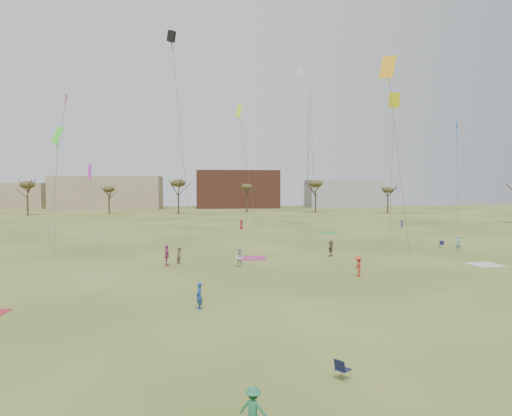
{
  "coord_description": "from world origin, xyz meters",
  "views": [
    {
      "loc": [
        -4.59,
        -32.45,
        7.86
      ],
      "look_at": [
        0.0,
        12.0,
        5.5
      ],
      "focal_mm": 32.91,
      "sensor_mm": 36.0,
      "label": 1
    }
  ],
  "objects": [
    {
      "name": "flyer_far_b",
      "position": [
        1.15,
        47.6,
        0.81
      ],
      "size": [
        0.88,
        0.94,
        1.62
      ],
      "primitive_type": "imported",
      "rotation": [
        0.0,
        0.0,
        0.95
      ],
      "color": "maroon",
      "rests_on": "ground"
    },
    {
      "name": "flyer_near_center",
      "position": [
        -3.19,
        -18.0,
        0.71
      ],
      "size": [
        1.05,
        0.87,
        1.42
      ],
      "primitive_type": "imported",
      "rotation": [
        0.0,
        0.0,
        2.69
      ],
      "color": "#25714B",
      "rests_on": "ground"
    },
    {
      "name": "building_brick",
      "position": [
        5.0,
        120.0,
        6.0
      ],
      "size": [
        26.0,
        16.0,
        12.0
      ],
      "primitive_type": "cube",
      "color": "brown",
      "rests_on": "ground"
    },
    {
      "name": "camp_chair_center",
      "position": [
        0.74,
        -14.54,
        0.26
      ],
      "size": [
        0.74,
        0.73,
        0.87
      ],
      "rotation": [
        0.0,
        0.0,
        2.23
      ],
      "color": "#151A3A",
      "rests_on": "ground"
    },
    {
      "name": "spectator_fore_b",
      "position": [
        -7.33,
        13.66,
        0.81
      ],
      "size": [
        0.9,
        0.98,
        1.61
      ],
      "primitive_type": "imported",
      "rotation": [
        0.0,
        0.0,
        1.1
      ],
      "color": "#93705E",
      "rests_on": "ground"
    },
    {
      "name": "flyer_mid_c",
      "position": [
        24.25,
        18.83,
        0.89
      ],
      "size": [
        0.67,
        0.46,
        1.78
      ],
      "primitive_type": "imported",
      "rotation": [
        0.0,
        0.0,
        3.19
      ],
      "color": "#62A1A3",
      "rests_on": "ground"
    },
    {
      "name": "ground",
      "position": [
        0.0,
        0.0,
        0.0
      ],
      "size": [
        260.0,
        260.0,
        0.0
      ],
      "primitive_type": "plane",
      "color": "#425319",
      "rests_on": "ground"
    },
    {
      "name": "building_grey",
      "position": [
        40.0,
        118.0,
        4.5
      ],
      "size": [
        24.0,
        12.0,
        9.0
      ],
      "primitive_type": "cube",
      "color": "gray",
      "rests_on": "ground"
    },
    {
      "name": "blanket_cream",
      "position": [
        22.01,
        9.93,
        0.0
      ],
      "size": [
        3.02,
        3.02,
        0.03
      ],
      "primitive_type": "cube",
      "rotation": [
        0.0,
        0.0,
        1.65
      ],
      "color": "beige",
      "rests_on": "ground"
    },
    {
      "name": "spectator_mid_d",
      "position": [
        -8.49,
        12.38,
        0.99
      ],
      "size": [
        0.54,
        1.18,
        1.98
      ],
      "primitive_type": "imported",
      "rotation": [
        0.0,
        0.0,
        1.62
      ],
      "color": "#AC487D",
      "rests_on": "ground"
    },
    {
      "name": "spectator_fore_c",
      "position": [
        8.58,
        16.65,
        0.87
      ],
      "size": [
        0.96,
        1.69,
        1.73
      ],
      "primitive_type": "imported",
      "rotation": [
        0.0,
        0.0,
        4.41
      ],
      "color": "brown",
      "rests_on": "ground"
    },
    {
      "name": "building_tan_west",
      "position": [
        -65.0,
        122.0,
        4.0
      ],
      "size": [
        20.0,
        12.0,
        8.0
      ],
      "primitive_type": "cube",
      "color": "#937F60",
      "rests_on": "ground"
    },
    {
      "name": "flyer_near_right",
      "position": [
        -5.16,
        -3.35,
        0.84
      ],
      "size": [
        0.58,
        0.71,
        1.68
      ],
      "primitive_type": "imported",
      "rotation": [
        0.0,
        0.0,
        5.04
      ],
      "color": "#204194",
      "rests_on": "ground"
    },
    {
      "name": "kites_aloft",
      "position": [
        0.98,
        32.89,
        21.85
      ],
      "size": [
        73.37,
        51.35,
        27.76
      ],
      "color": "teal",
      "rests_on": "ground"
    },
    {
      "name": "spectator_mid_e",
      "position": [
        -1.63,
        11.15,
        0.89
      ],
      "size": [
        1.04,
        0.93,
        1.78
      ],
      "primitive_type": "imported",
      "rotation": [
        0.0,
        0.0,
        5.94
      ],
      "color": "silver",
      "rests_on": "ground"
    },
    {
      "name": "tree_line",
      "position": [
        -2.85,
        79.12,
        7.09
      ],
      "size": [
        117.44,
        49.32,
        8.91
      ],
      "color": "#3A2B1E",
      "rests_on": "ground"
    },
    {
      "name": "blanket_olive",
      "position": [
        14.39,
        39.68,
        0.0
      ],
      "size": [
        3.83,
        3.83,
        0.03
      ],
      "primitive_type": "cube",
      "rotation": [
        0.0,
        0.0,
        1.24
      ],
      "color": "green",
      "rests_on": "ground"
    },
    {
      "name": "camp_chair_right",
      "position": [
        23.61,
        21.48,
        0.26
      ],
      "size": [
        0.73,
        0.74,
        0.87
      ],
      "rotation": [
        0.0,
        0.0,
        5.61
      ],
      "color": "#16153A",
      "rests_on": "ground"
    },
    {
      "name": "blanket_plum",
      "position": [
        -0.05,
        16.11,
        0.0
      ],
      "size": [
        3.04,
        3.04,
        0.03
      ],
      "primitive_type": "cube",
      "rotation": [
        0.0,
        0.0,
        1.54
      ],
      "color": "#A5326E",
      "rests_on": "ground"
    },
    {
      "name": "flyer_far_c",
      "position": [
        28.89,
        45.54,
        0.74
      ],
      "size": [
        0.6,
        0.98,
        1.47
      ],
      "primitive_type": "imported",
      "rotation": [
        0.0,
        0.0,
        4.66
      ],
      "color": "#222096",
      "rests_on": "ground"
    },
    {
      "name": "building_tan",
      "position": [
        -35.0,
        115.0,
        5.0
      ],
      "size": [
        32.0,
        14.0,
        10.0
      ],
      "primitive_type": "cube",
      "color": "#937F60",
      "rests_on": "ground"
    },
    {
      "name": "radio_tower",
      "position": [
        30.0,
        125.0,
        19.21
      ],
      "size": [
        1.51,
        1.72,
        41.0
      ],
      "color": "#9EA3A8",
      "rests_on": "ground"
    },
    {
      "name": "flyer_mid_b",
      "position": [
        8.0,
        5.56,
        0.87
      ],
      "size": [
        0.67,
        1.14,
        1.75
      ],
      "primitive_type": "imported",
      "rotation": [
        0.0,
        0.0,
        4.69
      ],
      "color": "red",
      "rests_on": "ground"
    }
  ]
}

